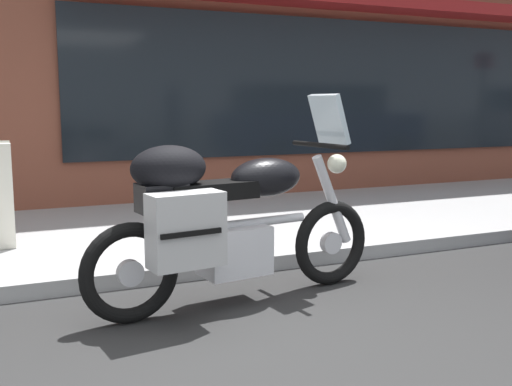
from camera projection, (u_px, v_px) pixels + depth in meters
name	position (u px, v px, depth m)	size (l,w,h in m)	color
ground_plane	(251.00, 347.00, 3.25)	(80.00, 80.00, 0.00)	#292929
touring_motorcycle	(225.00, 217.00, 3.82)	(2.14, 0.84, 1.39)	black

